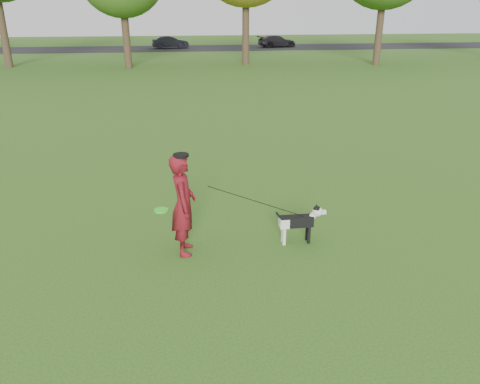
{
  "coord_description": "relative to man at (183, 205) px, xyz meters",
  "views": [
    {
      "loc": [
        -0.92,
        -7.14,
        3.93
      ],
      "look_at": [
        0.07,
        0.2,
        0.95
      ],
      "focal_mm": 35.0,
      "sensor_mm": 36.0,
      "label": 1
    }
  ],
  "objects": [
    {
      "name": "road",
      "position": [
        0.9,
        40.04,
        -0.86
      ],
      "size": [
        120.0,
        7.0,
        0.02
      ],
      "primitive_type": "cube",
      "color": "black",
      "rests_on": "ground"
    },
    {
      "name": "car_right",
      "position": [
        9.98,
        40.04,
        -0.3
      ],
      "size": [
        4.0,
        2.25,
        1.09
      ],
      "primitive_type": "imported",
      "rotation": [
        0.0,
        0.0,
        1.77
      ],
      "color": "black",
      "rests_on": "road"
    },
    {
      "name": "man_held_items",
      "position": [
        1.25,
        0.01,
        -0.02
      ],
      "size": [
        2.62,
        0.39,
        1.27
      ],
      "color": "#2DE31C",
      "rests_on": "ground"
    },
    {
      "name": "dog",
      "position": [
        2.02,
        0.08,
        -0.44
      ],
      "size": [
        0.92,
        0.18,
        0.7
      ],
      "color": "black",
      "rests_on": "ground"
    },
    {
      "name": "ground",
      "position": [
        0.9,
        0.04,
        -0.87
      ],
      "size": [
        120.0,
        120.0,
        0.0
      ],
      "primitive_type": "plane",
      "color": "#285116",
      "rests_on": "ground"
    },
    {
      "name": "man",
      "position": [
        0.0,
        0.0,
        0.0
      ],
      "size": [
        0.43,
        0.64,
        1.73
      ],
      "primitive_type": "imported",
      "rotation": [
        0.0,
        0.0,
        1.55
      ],
      "color": "#5C0D1A",
      "rests_on": "ground"
    },
    {
      "name": "car_mid",
      "position": [
        -0.4,
        40.04,
        -0.28
      ],
      "size": [
        3.54,
        1.6,
        1.13
      ],
      "primitive_type": "imported",
      "rotation": [
        0.0,
        0.0,
        1.69
      ],
      "color": "black",
      "rests_on": "road"
    }
  ]
}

